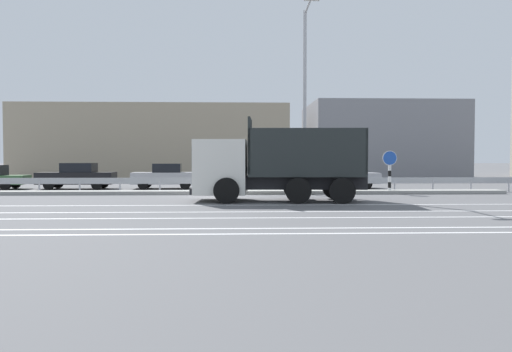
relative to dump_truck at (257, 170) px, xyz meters
The scene contains 17 objects.
ground_plane 3.05m from the dump_truck, 130.28° to the left, with size 320.00×320.00×0.00m, color #565659.
lane_strip_0 2.48m from the dump_truck, 62.20° to the right, with size 52.89×0.16×0.01m, color silver.
lane_strip_1 4.59m from the dump_truck, 77.12° to the right, with size 52.89×0.16×0.01m, color silver.
lane_strip_2 6.23m from the dump_truck, 80.74° to the right, with size 52.89×0.16×0.01m, color silver.
lane_strip_3 9.34m from the dump_truck, 83.92° to the right, with size 52.89×0.16×0.01m, color silver.
lane_strip_4 8.43m from the dump_truck, 83.24° to the right, with size 52.89×0.16×0.01m, color silver.
median_island 4.65m from the dump_truck, 113.38° to the left, with size 29.09×1.10×0.18m, color gray.
median_guardrail 5.77m from the dump_truck, 108.09° to the left, with size 52.89×0.09×0.78m.
dump_truck is the anchor object (origin of this frame).
median_road_sign 8.08m from the dump_truck, 30.61° to the left, with size 0.75×0.16×2.19m.
street_lamp_1 5.92m from the dump_truck, 55.66° to the left, with size 0.70×2.73×9.16m.
parked_car_2 13.36m from the dump_truck, 139.90° to the left, with size 4.37×1.84×1.53m.
parked_car_3 10.12m from the dump_truck, 120.06° to the left, with size 3.96×2.18×1.50m.
parked_car_4 8.78m from the dump_truck, 86.14° to the left, with size 3.84×1.86×1.32m.
parked_car_5 10.18m from the dump_truck, 58.21° to the left, with size 4.66×1.99×1.48m.
background_building_0 28.61m from the dump_truck, 106.94° to the left, with size 23.95×12.06×6.53m, color tan.
background_building_1 28.85m from the dump_truck, 63.93° to the left, with size 13.35×10.51×6.85m, color gray.
Camera 1 is at (0.94, -23.12, 1.80)m, focal length 35.00 mm.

